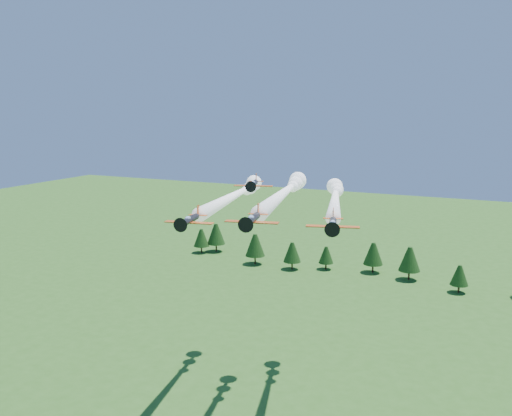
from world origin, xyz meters
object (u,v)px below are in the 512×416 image
at_px(plane_lead, 285,192).
at_px(plane_right, 335,198).
at_px(plane_left, 236,195).
at_px(plane_slot, 254,184).

bearing_deg(plane_lead, plane_right, 47.17).
bearing_deg(plane_right, plane_left, 175.74).
relative_size(plane_lead, plane_right, 1.04).
height_order(plane_left, plane_slot, plane_slot).
distance_m(plane_left, plane_right, 20.89).
relative_size(plane_left, plane_right, 1.07).
bearing_deg(plane_right, plane_lead, -137.08).
relative_size(plane_lead, plane_slot, 6.48).
bearing_deg(plane_slot, plane_left, 107.78).
height_order(plane_lead, plane_left, plane_lead).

